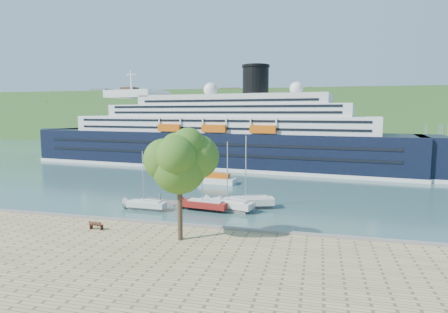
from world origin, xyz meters
TOP-DOWN VIEW (x-y plane):
  - ground at (0.00, 0.00)m, footprint 400.00×400.00m
  - far_hillside at (0.00, 145.00)m, footprint 400.00×50.00m
  - quay_coping at (0.00, -0.20)m, footprint 220.00×0.50m
  - cruise_ship at (-6.14, 53.14)m, footprint 112.97×28.84m
  - park_bench at (-2.56, -3.69)m, footprint 1.58×0.67m
  - promenade_tree at (7.52, -4.54)m, footprint 7.34×7.34m
  - floating_pontoon at (3.18, 11.99)m, footprint 17.16×4.75m
  - sailboat_white_near at (-2.60, 8.61)m, footprint 6.21×1.91m
  - sailboat_red at (5.61, 10.23)m, footprint 7.21×2.83m
  - sailboat_white_far at (11.31, 13.09)m, footprint 8.01×4.67m
  - tender_launch at (1.83, 30.11)m, footprint 7.48×3.29m
  - sailboat_extra at (9.01, 11.08)m, footprint 7.45×3.91m

SIDE VIEW (x-z plane):
  - ground at x=0.00m, z-range 0.00..0.00m
  - floating_pontoon at x=3.18m, z-range 0.00..0.38m
  - tender_launch at x=1.83m, z-range 0.00..2.00m
  - quay_coping at x=0.00m, z-range 1.00..1.30m
  - park_bench at x=-2.56m, z-range 1.00..2.01m
  - sailboat_white_near at x=-2.60m, z-range 0.00..7.95m
  - sailboat_red at x=5.61m, z-range 0.00..9.06m
  - sailboat_extra at x=9.01m, z-range 0.00..9.28m
  - sailboat_white_far at x=11.31m, z-range 0.00..10.00m
  - promenade_tree at x=7.52m, z-range 1.00..13.15m
  - far_hillside at x=0.00m, z-range 0.00..24.00m
  - cruise_ship at x=-6.14m, z-range 0.00..25.12m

